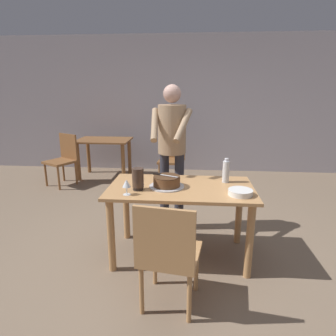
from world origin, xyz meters
name	(u,v)px	position (x,y,z in m)	size (l,w,h in m)	color
ground_plane	(180,254)	(0.00, 0.00, 0.00)	(14.00, 14.00, 0.00)	#7A6651
back_wall	(188,105)	(0.00, 3.36, 1.35)	(10.00, 0.12, 2.70)	#ADA8B2
main_dining_table	(181,199)	(0.00, 0.00, 0.62)	(1.41, 0.78, 0.75)	tan
cake_on_platter	(167,182)	(-0.14, -0.02, 0.80)	(0.34, 0.34, 0.11)	silver
cake_knife	(160,174)	(-0.20, 0.01, 0.87)	(0.26, 0.13, 0.02)	silver
plate_stack	(240,192)	(0.54, -0.19, 0.78)	(0.22, 0.22, 0.05)	white
wine_glass_near	(126,184)	(-0.48, -0.27, 0.85)	(0.08, 0.08, 0.14)	silver
water_bottle	(226,171)	(0.45, 0.18, 0.86)	(0.07, 0.07, 0.25)	silver
hurricane_lamp	(138,179)	(-0.40, -0.13, 0.86)	(0.11, 0.11, 0.21)	black
person_cutting_cake	(172,142)	(-0.13, 0.60, 1.08)	(0.46, 0.57, 1.72)	#2D2D38
chair_near_side	(168,252)	(-0.06, -0.77, 0.49)	(0.50, 0.50, 0.90)	tan
background_table	(104,148)	(-1.58, 2.66, 0.58)	(1.00, 0.70, 0.74)	brown
background_chair_0	(172,157)	(-0.26, 2.40, 0.49)	(0.48, 0.48, 0.90)	brown
background_chair_1	(63,158)	(-2.17, 2.15, 0.49)	(0.60, 0.60, 0.90)	brown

